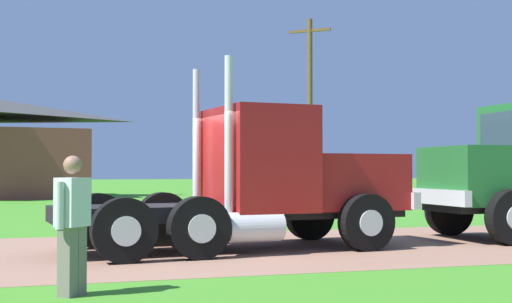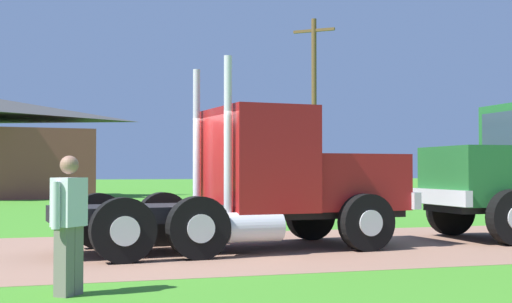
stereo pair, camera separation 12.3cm
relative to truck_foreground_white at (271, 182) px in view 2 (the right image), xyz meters
The scene contains 5 objects.
ground_plane 2.11m from the truck_foreground_white, behind, with size 200.00×200.00×0.00m, color #408924.
dirt_track 2.11m from the truck_foreground_white, behind, with size 120.00×6.76×0.01m, color #946B56.
truck_foreground_white is the anchor object (origin of this frame).
visitor_walking_mid 5.67m from the truck_foreground_white, 132.98° to the right, with size 0.44×0.47×1.66m.
utility_pole_near 22.92m from the truck_foreground_white, 66.59° to the left, with size 1.77×1.53×9.20m.
Camera 2 is at (-2.43, -12.92, 1.49)m, focal length 49.71 mm.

